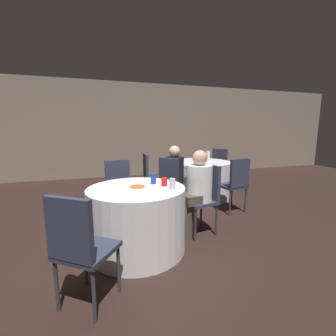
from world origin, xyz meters
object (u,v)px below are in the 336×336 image
chair_far_southwest (171,179)px  person_white_shirt (195,192)px  bottle_far (208,156)px  chair_far_west (150,173)px  chair_far_northeast (218,164)px  person_black_shirt (177,177)px  pizza_plate_near (137,187)px  table_far (200,179)px  chair_near_east (205,192)px  soda_can_blue (153,179)px  chair_far_south (236,181)px  soda_can_silver (172,184)px  chair_near_north (119,185)px  chair_near_southwest (79,243)px  table_near (137,219)px

chair_far_southwest → person_white_shirt: (0.02, -0.94, 0.02)m
person_white_shirt → bottle_far: (0.98, 1.54, 0.28)m
chair_far_west → chair_far_northeast: (1.88, 0.62, 0.00)m
person_black_shirt → pizza_plate_near: 1.52m
table_far → person_black_shirt: person_black_shirt is taller
chair_near_east → person_black_shirt: (-0.04, 1.02, 0.01)m
chair_far_southwest → person_black_shirt: bearing=90.0°
table_far → bottle_far: (0.15, -0.05, 0.49)m
chair_far_northeast → soda_can_blue: chair_far_northeast is taller
chair_far_south → chair_far_southwest: bearing=149.3°
pizza_plate_near → soda_can_blue: size_ratio=1.68×
person_white_shirt → soda_can_silver: person_white_shirt is taller
chair_near_east → person_white_shirt: bearing=90.0°
table_far → person_white_shirt: size_ratio=1.13×
pizza_plate_near → soda_can_silver: size_ratio=1.68×
pizza_plate_near → soda_can_silver: bearing=-26.9°
chair_far_northeast → person_white_shirt: bearing=104.4°
chair_far_northeast → chair_far_southwest: (-1.66, -1.32, 0.00)m
table_far → soda_can_silver: (-1.25, -1.93, 0.44)m
chair_near_north → person_black_shirt: size_ratio=0.83×
person_black_shirt → bottle_far: (0.86, 0.50, 0.29)m
table_far → pizza_plate_near: (-1.61, -1.75, 0.38)m
chair_far_southwest → pizza_plate_near: (-0.77, -1.10, 0.20)m
chair_far_southwest → bottle_far: 1.20m
chair_near_east → chair_far_northeast: size_ratio=1.00×
pizza_plate_near → chair_near_southwest: bearing=-126.6°
pizza_plate_near → soda_can_blue: bearing=30.7°
table_far → soda_can_blue: (-1.39, -1.62, 0.44)m
person_white_shirt → soda_can_blue: person_white_shirt is taller
chair_near_north → person_black_shirt: (1.03, 0.23, 0.01)m
table_far → chair_near_southwest: 3.36m
table_near → person_white_shirt: (0.80, 0.15, 0.21)m
pizza_plate_near → person_white_shirt: bearing=11.6°
chair_far_northeast → person_black_shirt: person_black_shirt is taller
chair_far_west → chair_near_east: bearing=16.7°
table_near → soda_can_silver: 0.60m
chair_far_northeast → person_black_shirt: (-1.53, -1.22, 0.01)m
chair_near_east → chair_far_northeast: same height
chair_far_southwest → pizza_plate_near: chair_far_southwest is taller
chair_near_east → person_white_shirt: (-0.16, -0.03, 0.02)m
chair_far_west → person_white_shirt: 1.66m
chair_near_southwest → chair_far_south: 2.79m
chair_near_east → chair_near_north: size_ratio=1.00×
chair_far_south → bottle_far: bearing=81.8°
soda_can_blue → soda_can_silver: bearing=-65.8°
chair_far_south → chair_far_southwest: 1.09m
table_far → table_near: bearing=-133.0°
chair_far_south → bottle_far: size_ratio=4.21×
soda_can_blue → soda_can_silver: same height
chair_near_north → chair_far_west: bearing=-136.3°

